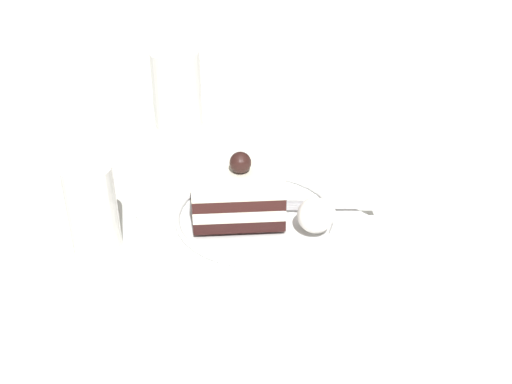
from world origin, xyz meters
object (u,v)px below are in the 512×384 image
at_px(dessert_plate, 256,220).
at_px(drink_glass_far, 93,214).
at_px(whipped_cream_dollop, 315,215).
at_px(drink_glass_near, 177,93).
at_px(fork, 327,206).
at_px(cake_slice, 238,193).

distance_m(dessert_plate, drink_glass_far, 0.19).
xyz_separation_m(whipped_cream_dollop, drink_glass_far, (-0.20, 0.14, 0.01)).
height_order(drink_glass_near, drink_glass_far, drink_glass_near).
xyz_separation_m(fork, drink_glass_near, (-0.01, 0.33, 0.03)).
relative_size(drink_glass_near, drink_glass_far, 1.11).
distance_m(whipped_cream_dollop, drink_glass_near, 0.35).
xyz_separation_m(cake_slice, drink_glass_near, (0.09, 0.28, 0.00)).
bearing_deg(dessert_plate, whipped_cream_dollop, -62.72).
bearing_deg(dessert_plate, drink_glass_far, 156.26).
relative_size(whipped_cream_dollop, drink_glass_near, 0.35).
relative_size(fork, drink_glass_near, 0.84).
relative_size(cake_slice, drink_glass_near, 1.08).
height_order(whipped_cream_dollop, fork, whipped_cream_dollop).
xyz_separation_m(dessert_plate, whipped_cream_dollop, (0.03, -0.07, 0.03)).
height_order(cake_slice, fork, cake_slice).
height_order(whipped_cream_dollop, drink_glass_far, drink_glass_far).
bearing_deg(cake_slice, fork, -26.89).
bearing_deg(drink_glass_near, whipped_cream_dollop, -95.29).
height_order(dessert_plate, drink_glass_far, drink_glass_far).
bearing_deg(whipped_cream_dollop, fork, 31.83).
bearing_deg(drink_glass_far, cake_slice, -23.76).
height_order(dessert_plate, drink_glass_near, drink_glass_near).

